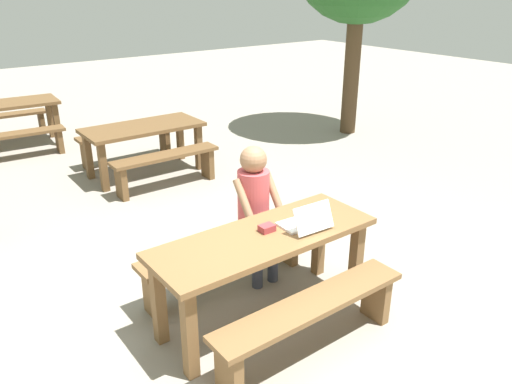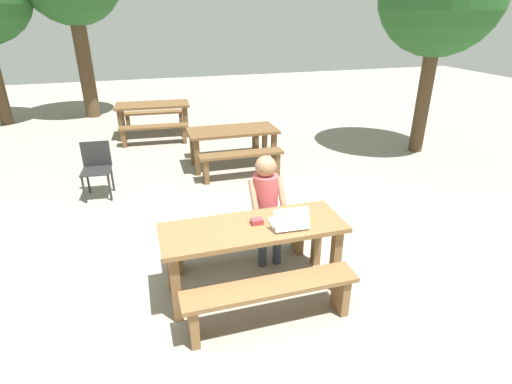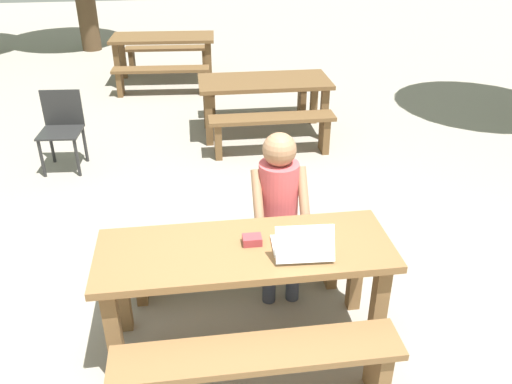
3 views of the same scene
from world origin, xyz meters
The scene contains 13 objects.
ground_plane centered at (0.00, 0.00, 0.00)m, with size 30.00×30.00×0.00m, color gray.
picnic_table_front centered at (0.00, 0.00, 0.64)m, with size 1.86×0.67×0.77m.
bench_near centered at (0.00, -0.57, 0.34)m, with size 1.66×0.30×0.46m.
bench_far centered at (0.00, 0.57, 0.34)m, with size 1.66×0.30×0.46m.
laptop centered at (0.34, -0.10, 0.83)m, with size 0.37×0.34×0.23m.
small_pouch centered at (0.05, 0.03, 0.80)m, with size 0.12×0.09×0.05m.
person_seated centered at (0.31, 0.53, 0.77)m, with size 0.40×0.40×1.29m.
picnic_table_mid centered at (0.68, 3.70, 0.60)m, with size 1.65×0.79×0.72m.
bench_mid_south centered at (0.68, 3.03, 0.35)m, with size 1.49×0.32×0.48m.
bench_mid_north centered at (0.69, 4.37, 0.35)m, with size 1.49×0.32×0.48m.
picnic_table_rear centered at (-0.62, 6.18, 0.64)m, with size 1.71×0.87×0.76m.
bench_rear_south centered at (-0.66, 5.50, 0.31)m, with size 1.51×0.40×0.42m.
bench_rear_north centered at (-0.57, 6.87, 0.31)m, with size 1.51×0.40×0.42m.
Camera 1 is at (-2.13, -2.75, 2.61)m, focal length 35.17 mm.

